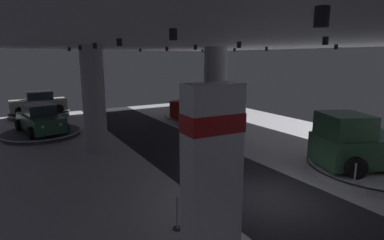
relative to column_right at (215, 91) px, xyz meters
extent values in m
cube|color=#B2B2B7|center=(-3.70, -8.73, -2.77)|extent=(24.00, 44.00, 0.05)
cube|color=#232328|center=(-3.70, -8.73, -2.75)|extent=(4.40, 44.00, 0.01)
cube|color=silver|center=(-3.70, -8.73, 2.80)|extent=(24.00, 44.00, 0.10)
cylinder|color=black|center=(-8.16, -13.76, 2.57)|extent=(0.16, 0.16, 0.22)
cylinder|color=black|center=(-8.34, -10.58, 2.57)|extent=(0.16, 0.16, 0.22)
cylinder|color=black|center=(-8.24, -6.86, 2.57)|extent=(0.16, 0.16, 0.22)
cylinder|color=black|center=(-8.15, -3.37, 2.57)|extent=(0.16, 0.16, 0.22)
cylinder|color=black|center=(-8.11, -0.17, 2.57)|extent=(0.16, 0.16, 0.22)
cylinder|color=black|center=(-8.08, 3.22, 2.57)|extent=(0.16, 0.16, 0.22)
cylinder|color=black|center=(-3.66, -10.48, 2.57)|extent=(0.16, 0.16, 0.22)
cylinder|color=black|center=(-3.88, -7.06, 2.57)|extent=(0.16, 0.16, 0.22)
cylinder|color=black|center=(-3.66, -3.63, 2.57)|extent=(0.16, 0.16, 0.22)
cylinder|color=black|center=(-3.53, -0.32, 2.57)|extent=(0.16, 0.16, 0.22)
cylinder|color=black|center=(-3.70, 3.32, 2.57)|extent=(0.16, 0.16, 0.22)
cylinder|color=black|center=(1.38, -7.29, 2.57)|extent=(0.16, 0.16, 0.22)
cylinder|color=black|center=(1.09, -3.27, 2.57)|extent=(0.16, 0.16, 0.22)
cylinder|color=black|center=(1.17, -0.36, 2.57)|extent=(0.16, 0.16, 0.22)
cylinder|color=black|center=(1.33, 3.65, 2.57)|extent=(0.16, 0.16, 0.22)
cylinder|color=#ADADB2|center=(0.00, 0.00, 0.00)|extent=(1.47, 1.47, 5.50)
cylinder|color=#ADADB2|center=(-7.57, 0.04, 0.00)|extent=(1.14, 1.14, 5.50)
cube|color=white|center=(-7.96, -11.41, -0.36)|extent=(1.12, 0.60, 4.08)
cube|color=red|center=(-7.96, -11.41, 0.95)|extent=(1.14, 0.63, 0.36)
cylinder|color=#B7B7BC|center=(1.75, 4.70, -2.61)|extent=(5.56, 5.56, 0.27)
cylinder|color=black|center=(1.75, 4.70, -2.51)|extent=(5.68, 5.68, 0.05)
cube|color=maroon|center=(1.75, 4.70, -1.73)|extent=(5.68, 4.27, 1.20)
cube|color=maroon|center=(3.27, 5.47, -0.68)|extent=(2.38, 2.46, 1.00)
cube|color=#28333D|center=(2.81, 5.24, -0.68)|extent=(0.86, 1.60, 0.75)
cylinder|color=black|center=(2.87, 6.59, -2.06)|extent=(0.88, 0.63, 0.84)
cylinder|color=black|center=(3.94, 4.49, -2.06)|extent=(0.88, 0.63, 0.84)
cylinder|color=black|center=(-0.43, 4.91, -2.06)|extent=(0.88, 0.63, 0.84)
cylinder|color=black|center=(0.63, 2.82, -2.06)|extent=(0.88, 0.63, 0.84)
cylinder|color=#333338|center=(-9.45, 11.91, -2.56)|extent=(4.61, 4.61, 0.38)
cylinder|color=white|center=(-9.45, 11.91, -2.40)|extent=(4.70, 4.70, 0.05)
cube|color=silver|center=(-9.45, 11.91, -1.76)|extent=(4.24, 1.89, 0.90)
cube|color=#2D3842|center=(-9.30, 11.91, -1.01)|extent=(1.93, 1.60, 0.70)
cylinder|color=black|center=(-10.86, 10.88, -2.03)|extent=(0.68, 0.23, 0.68)
cylinder|color=black|center=(-10.90, 12.88, -2.03)|extent=(0.68, 0.23, 0.68)
cylinder|color=black|center=(-8.00, 10.94, -2.03)|extent=(0.68, 0.23, 0.68)
cylinder|color=black|center=(-8.04, 12.94, -2.03)|extent=(0.68, 0.23, 0.68)
sphere|color=white|center=(-11.50, 11.37, -1.65)|extent=(0.18, 0.18, 0.18)
sphere|color=white|center=(-11.52, 12.36, -1.65)|extent=(0.18, 0.18, 0.18)
cylinder|color=#333338|center=(-9.83, 4.97, -2.61)|extent=(4.58, 4.58, 0.27)
cylinder|color=white|center=(-9.83, 4.97, -2.51)|extent=(4.68, 4.68, 0.05)
cube|color=#2D5638|center=(-9.83, 4.97, -1.87)|extent=(2.62, 4.48, 0.90)
cube|color=#2D3842|center=(-9.86, 5.12, -1.12)|extent=(1.91, 2.18, 0.70)
cylinder|color=black|center=(-8.56, 3.77, -2.14)|extent=(0.35, 0.71, 0.68)
cylinder|color=black|center=(-10.52, 3.37, -2.14)|extent=(0.35, 0.71, 0.68)
cylinder|color=black|center=(-9.14, 6.57, -2.14)|extent=(0.35, 0.71, 0.68)
cylinder|color=black|center=(-11.10, 6.16, -2.14)|extent=(0.35, 0.71, 0.68)
sphere|color=white|center=(-8.93, 3.05, -1.76)|extent=(0.18, 0.18, 0.18)
sphere|color=white|center=(-9.90, 2.85, -1.76)|extent=(0.18, 0.18, 0.18)
cylinder|color=#B7B7BC|center=(2.04, -9.28, -2.59)|extent=(5.56, 5.57, 0.32)
cylinder|color=black|center=(2.04, -9.28, -2.46)|extent=(5.68, 5.68, 0.05)
cube|color=#2D5638|center=(2.04, -9.28, -1.68)|extent=(5.70, 3.96, 1.20)
cube|color=#2D5638|center=(0.47, -8.64, -0.63)|extent=(2.30, 2.40, 1.00)
cube|color=#28333D|center=(0.94, -8.83, -0.63)|extent=(0.74, 1.65, 0.75)
cylinder|color=black|center=(-0.12, -9.66, -2.01)|extent=(0.88, 0.58, 0.84)
cylinder|color=black|center=(0.78, -7.49, -2.01)|extent=(0.88, 0.58, 0.84)
cylinder|color=black|center=(-5.17, -7.52, -2.35)|extent=(0.14, 0.14, 0.80)
cylinder|color=black|center=(-5.15, -7.34, -2.35)|extent=(0.14, 0.14, 0.80)
cylinder|color=black|center=(-5.16, -7.43, -1.69)|extent=(0.32, 0.32, 0.62)
sphere|color=beige|center=(-5.16, -7.43, -1.27)|extent=(0.22, 0.22, 0.22)
cylinder|color=#333338|center=(-7.40, -8.88, -2.73)|extent=(0.28, 0.28, 0.04)
cylinder|color=#B2B2B7|center=(-7.40, -8.88, -2.27)|extent=(0.07, 0.07, 0.96)
sphere|color=#B2B2B7|center=(-7.40, -8.88, -1.79)|extent=(0.10, 0.10, 0.10)
cylinder|color=#333338|center=(-0.33, -9.77, -2.73)|extent=(0.28, 0.28, 0.04)
cylinder|color=#B2B2B7|center=(-0.33, -9.77, -2.27)|extent=(0.07, 0.07, 0.96)
sphere|color=#B2B2B7|center=(-0.33, -9.77, -1.79)|extent=(0.10, 0.10, 0.10)
camera|label=1|loc=(-11.10, -16.02, 2.15)|focal=28.61mm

